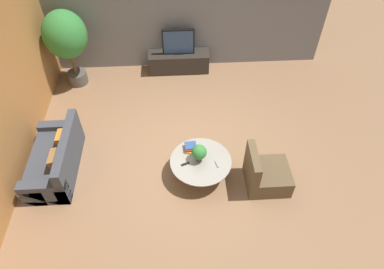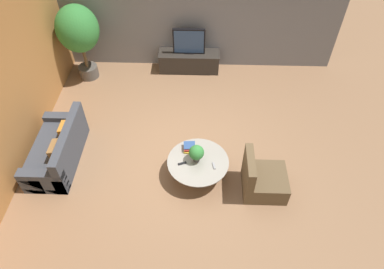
{
  "view_description": "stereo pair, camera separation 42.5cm",
  "coord_description": "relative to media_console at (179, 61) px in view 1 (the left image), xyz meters",
  "views": [
    {
      "loc": [
        -0.14,
        -4.6,
        5.48
      ],
      "look_at": [
        0.13,
        0.03,
        0.55
      ],
      "focal_mm": 32.0,
      "sensor_mm": 36.0,
      "label": 1
    },
    {
      "loc": [
        0.28,
        -4.61,
        5.48
      ],
      "look_at": [
        0.13,
        0.03,
        0.55
      ],
      "focal_mm": 32.0,
      "sensor_mm": 36.0,
      "label": 2
    }
  ],
  "objects": [
    {
      "name": "television",
      "position": [
        0.0,
        -0.0,
        0.58
      ],
      "size": [
        0.81,
        0.13,
        0.67
      ],
      "color": "black",
      "rests_on": "media_console"
    },
    {
      "name": "back_wall_stone",
      "position": [
        0.04,
        0.32,
        1.23
      ],
      "size": [
        7.4,
        0.12,
        3.0
      ],
      "primitive_type": "cube",
      "color": "slate",
      "rests_on": "ground"
    },
    {
      "name": "coffee_table",
      "position": [
        0.3,
        -3.48,
        0.03
      ],
      "size": [
        1.17,
        1.17,
        0.42
      ],
      "color": "#756656",
      "rests_on": "ground"
    },
    {
      "name": "remote_silver",
      "position": [
        0.6,
        -3.58,
        0.16
      ],
      "size": [
        0.07,
        0.16,
        0.02
      ],
      "primitive_type": "cube",
      "rotation": [
        0.0,
        0.0,
        0.2
      ],
      "color": "gray",
      "rests_on": "coffee_table"
    },
    {
      "name": "side_wall_left",
      "position": [
        -3.22,
        -2.74,
        1.23
      ],
      "size": [
        0.12,
        7.4,
        3.0
      ],
      "primitive_type": "cube",
      "color": "#B2753D",
      "rests_on": "ground"
    },
    {
      "name": "potted_palm_tall",
      "position": [
        -2.59,
        -0.37,
        1.02
      ],
      "size": [
        1.0,
        1.0,
        1.93
      ],
      "color": "#514C47",
      "rests_on": "ground"
    },
    {
      "name": "couch_by_wall",
      "position": [
        -2.51,
        -3.18,
        0.01
      ],
      "size": [
        0.84,
        1.7,
        0.84
      ],
      "rotation": [
        0.0,
        0.0,
        -1.57
      ],
      "color": "#3D424C",
      "rests_on": "ground"
    },
    {
      "name": "remote_black",
      "position": [
        0.0,
        -3.55,
        0.16
      ],
      "size": [
        0.16,
        0.1,
        0.02
      ],
      "primitive_type": "cube",
      "rotation": [
        0.0,
        0.0,
        -1.2
      ],
      "color": "black",
      "rests_on": "coffee_table"
    },
    {
      "name": "ground_plane",
      "position": [
        0.04,
        -2.94,
        -0.27
      ],
      "size": [
        24.0,
        24.0,
        0.0
      ],
      "primitive_type": "plane",
      "color": "#8C6647"
    },
    {
      "name": "book_stack",
      "position": [
        0.12,
        -3.17,
        0.2
      ],
      "size": [
        0.23,
        0.31,
        0.1
      ],
      "color": "gold",
      "rests_on": "coffee_table"
    },
    {
      "name": "armchair_wicker",
      "position": [
        1.5,
        -3.76,
        0.0
      ],
      "size": [
        0.8,
        0.76,
        0.86
      ],
      "rotation": [
        0.0,
        0.0,
        1.57
      ],
      "color": "brown",
      "rests_on": "ground"
    },
    {
      "name": "media_console",
      "position": [
        0.0,
        0.0,
        0.0
      ],
      "size": [
        1.57,
        0.5,
        0.52
      ],
      "color": "#2D2823",
      "rests_on": "ground"
    },
    {
      "name": "potted_plant_tabletop",
      "position": [
        0.27,
        -3.45,
        0.36
      ],
      "size": [
        0.29,
        0.29,
        0.37
      ],
      "color": "#514C47",
      "rests_on": "coffee_table"
    }
  ]
}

